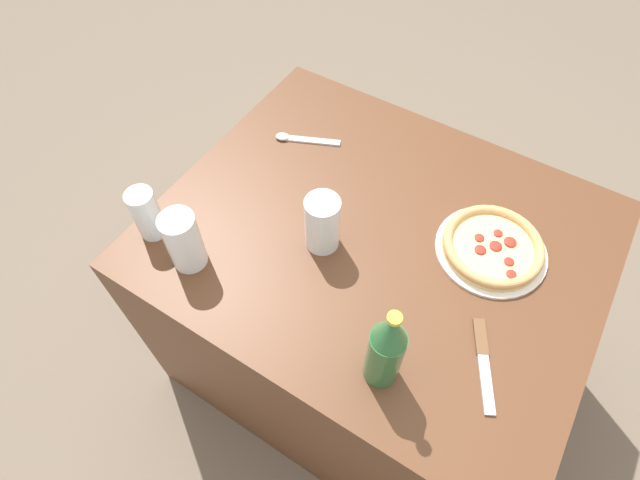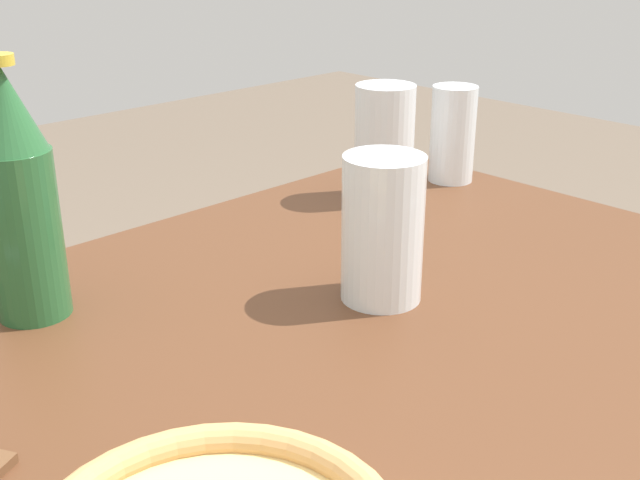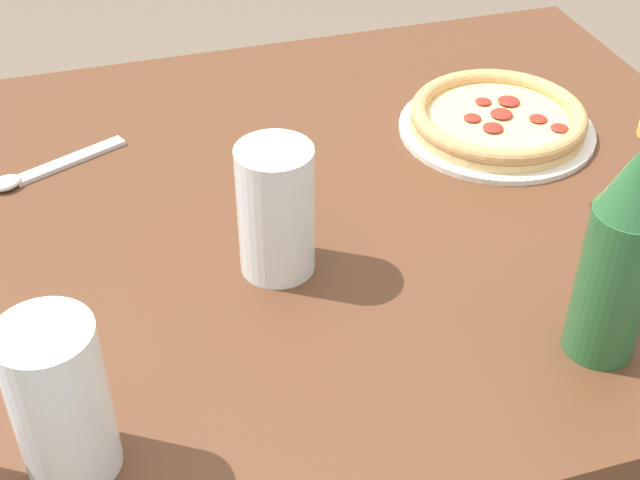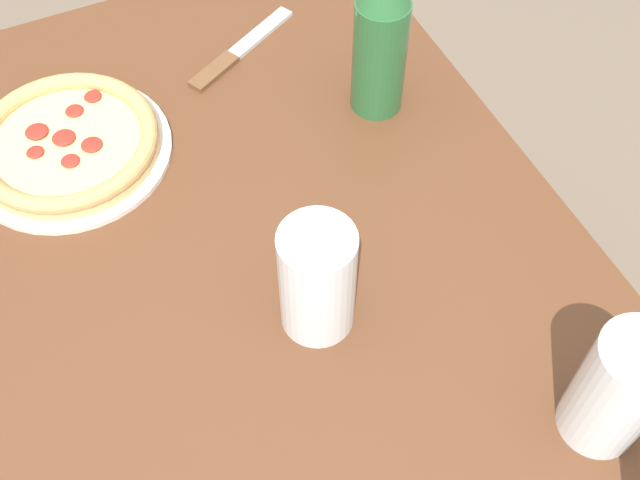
{
  "view_description": "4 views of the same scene",
  "coord_description": "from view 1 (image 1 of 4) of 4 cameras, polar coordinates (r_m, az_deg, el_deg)",
  "views": [
    {
      "loc": [
        0.26,
        -0.69,
        1.77
      ],
      "look_at": [
        -0.09,
        -0.14,
        0.83
      ],
      "focal_mm": 28.0,
      "sensor_mm": 36.0,
      "label": 1
    },
    {
      "loc": [
        0.47,
        0.4,
        1.14
      ],
      "look_at": [
        -0.06,
        -0.15,
        0.83
      ],
      "focal_mm": 45.0,
      "sensor_mm": 36.0,
      "label": 2
    },
    {
      "loc": [
        -0.28,
        -0.85,
        1.4
      ],
      "look_at": [
        -0.06,
        -0.12,
        0.81
      ],
      "focal_mm": 50.0,
      "sensor_mm": 36.0,
      "label": 3
    },
    {
      "loc": [
        -0.52,
        0.09,
        1.57
      ],
      "look_at": [
        -0.06,
        -0.12,
        0.84
      ],
      "focal_mm": 45.0,
      "sensor_mm": 36.0,
      "label": 4
    }
  ],
  "objects": [
    {
      "name": "ground_plane",
      "position": [
        1.92,
        4.49,
        -12.57
      ],
      "size": [
        8.0,
        8.0,
        0.0
      ],
      "primitive_type": "plane",
      "color": "#6B5B4C"
    },
    {
      "name": "table",
      "position": [
        1.58,
        5.39,
        -7.29
      ],
      "size": [
        1.09,
        0.9,
        0.76
      ],
      "color": "#56331E",
      "rests_on": "ground_plane"
    },
    {
      "name": "glass_red_wine",
      "position": [
        1.18,
        -15.25,
        -0.3
      ],
      "size": [
        0.08,
        0.08,
        0.16
      ],
      "color": "white",
      "rests_on": "table"
    },
    {
      "name": "spoon",
      "position": [
        1.46,
        -2.47,
        11.49
      ],
      "size": [
        0.18,
        0.1,
        0.01
      ],
      "color": "silver",
      "rests_on": "table"
    },
    {
      "name": "beer_bottle",
      "position": [
        0.97,
        7.56,
        -12.25
      ],
      "size": [
        0.07,
        0.07,
        0.26
      ],
      "color": "#286033",
      "rests_on": "table"
    },
    {
      "name": "pizza_veggie",
      "position": [
        1.27,
        19.11,
        -0.76
      ],
      "size": [
        0.27,
        0.27,
        0.04
      ],
      "color": "silver",
      "rests_on": "table"
    },
    {
      "name": "knife",
      "position": [
        1.14,
        18.16,
        -12.88
      ],
      "size": [
        0.12,
        0.2,
        0.01
      ],
      "color": "brown",
      "rests_on": "table"
    },
    {
      "name": "glass_orange_juice",
      "position": [
        1.26,
        -19.15,
        2.73
      ],
      "size": [
        0.07,
        0.07,
        0.14
      ],
      "color": "white",
      "rests_on": "table"
    },
    {
      "name": "glass_cola",
      "position": [
        1.17,
        0.26,
        1.72
      ],
      "size": [
        0.08,
        0.08,
        0.15
      ],
      "color": "white",
      "rests_on": "table"
    }
  ]
}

